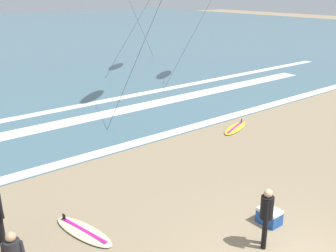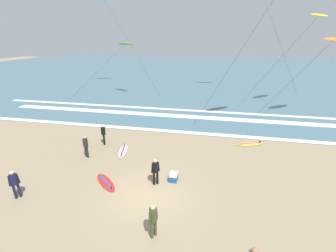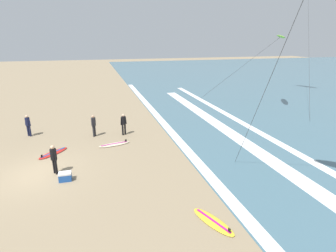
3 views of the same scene
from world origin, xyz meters
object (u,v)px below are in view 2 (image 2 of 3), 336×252
at_px(kite_lime_low_near, 125,44).
at_px(cooler_box, 174,177).
at_px(surfboard_right_spare, 106,182).
at_px(surfboard_foreground_flat, 123,151).
at_px(kite_orange_high_right, 334,39).
at_px(surfer_left_near, 86,145).
at_px(surfer_left_far, 155,169).
at_px(surfer_mid_group, 153,218).
at_px(kite_cyan_far_left, 105,0).
at_px(surfer_foreground_main, 103,133).
at_px(kite_yellow_far_right, 319,15).
at_px(surfboard_near_water, 250,144).
at_px(surfer_background_far, 14,182).

bearing_deg(kite_lime_low_near, cooler_box, -62.57).
xyz_separation_m(surfboard_right_spare, cooler_box, (3.73, 1.00, 0.18)).
relative_size(surfboard_foreground_flat, cooler_box, 3.55).
height_order(kite_lime_low_near, kite_orange_high_right, kite_orange_high_right).
height_order(surfer_left_near, kite_lime_low_near, kite_lime_low_near).
height_order(surfboard_foreground_flat, cooler_box, cooler_box).
relative_size(surfer_left_far, surfboard_foreground_flat, 0.73).
height_order(surfer_mid_group, surfboard_right_spare, surfer_mid_group).
bearing_deg(surfer_left_far, kite_cyan_far_left, 118.66).
distance_m(surfer_foreground_main, kite_yellow_far_right, 24.37).
distance_m(kite_lime_low_near, kite_yellow_far_right, 22.13).
bearing_deg(surfer_foreground_main, surfer_left_near, -96.90).
bearing_deg(kite_yellow_far_right, surfer_foreground_main, -142.97).
xyz_separation_m(surfer_mid_group, surfboard_near_water, (5.15, 9.84, -0.91)).
xyz_separation_m(surfboard_near_water, kite_orange_high_right, (7.35, 7.67, 7.51)).
xyz_separation_m(surfer_foreground_main, surfer_left_far, (5.15, -4.20, 0.00)).
relative_size(surfer_background_far, surfer_mid_group, 1.00).
relative_size(surfer_mid_group, kite_lime_low_near, 0.20).
bearing_deg(surfer_left_far, kite_orange_high_right, 46.53).
xyz_separation_m(surfer_mid_group, kite_orange_high_right, (12.50, 17.51, 6.60)).
xyz_separation_m(surfer_left_near, kite_cyan_far_left, (-8.89, 24.05, 12.07)).
height_order(surfer_foreground_main, kite_orange_high_right, kite_orange_high_right).
relative_size(surfer_left_near, cooler_box, 2.61).
relative_size(surfer_mid_group, surfboard_foreground_flat, 0.73).
bearing_deg(surfer_background_far, surfboard_right_spare, 27.72).
xyz_separation_m(surfer_background_far, kite_cyan_far_left, (-7.60, 28.62, 12.07)).
height_order(surfer_left_far, surfboard_foreground_flat, surfer_left_far).
distance_m(surfboard_right_spare, kite_cyan_far_left, 31.73).
distance_m(surfboard_foreground_flat, kite_yellow_far_right, 23.91).
height_order(kite_cyan_far_left, kite_yellow_far_right, kite_cyan_far_left).
relative_size(surfboard_right_spare, cooler_box, 3.18).
distance_m(surfer_left_far, surfboard_near_water, 8.73).
relative_size(surfboard_foreground_flat, surfboard_near_water, 1.00).
xyz_separation_m(surfer_left_near, kite_yellow_far_right, (18.37, 15.78, 8.87)).
relative_size(surfboard_near_water, kite_yellow_far_right, 0.22).
bearing_deg(kite_cyan_far_left, surfboard_foreground_flat, -64.26).
bearing_deg(kite_orange_high_right, surfboard_foreground_flat, -147.19).
height_order(surfboard_right_spare, kite_orange_high_right, kite_orange_high_right).
bearing_deg(kite_yellow_far_right, cooler_box, -124.83).
height_order(surfer_background_far, cooler_box, surfer_background_far).
distance_m(surfer_background_far, kite_yellow_far_right, 29.65).
xyz_separation_m(surfer_background_far, kite_yellow_far_right, (19.66, 20.35, 8.87)).
bearing_deg(surfboard_near_water, surfer_background_far, -145.02).
distance_m(surfer_left_far, cooler_box, 1.30).
xyz_separation_m(surfer_left_far, kite_orange_high_right, (13.28, 14.01, 6.60)).
height_order(surfer_left_near, surfer_left_far, same).
bearing_deg(cooler_box, surfer_background_far, -158.25).
xyz_separation_m(surfboard_right_spare, kite_lime_low_near, (-6.09, 19.93, 6.86)).
relative_size(surfer_foreground_main, surfboard_near_water, 0.74).
height_order(surfboard_foreground_flat, kite_cyan_far_left, kite_cyan_far_left).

